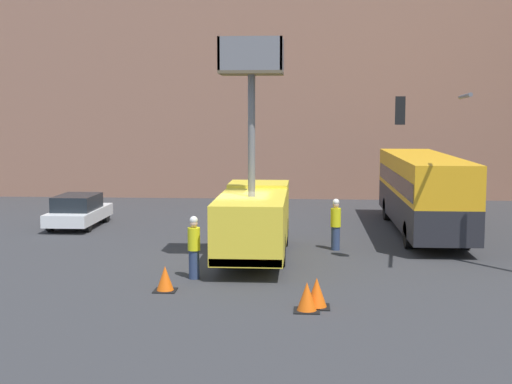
{
  "coord_description": "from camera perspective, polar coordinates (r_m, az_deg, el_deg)",
  "views": [
    {
      "loc": [
        2.49,
        -23.88,
        5.09
      ],
      "look_at": [
        0.74,
        1.48,
        2.24
      ],
      "focal_mm": 50.0,
      "sensor_mm": 36.0,
      "label": 1
    }
  ],
  "objects": [
    {
      "name": "traffic_cone_far_side",
      "position": [
        18.89,
        4.87,
        -8.08
      ],
      "size": [
        0.7,
        0.7,
        0.8
      ],
      "color": "black",
      "rests_on": "ground_plane"
    },
    {
      "name": "traffic_cone_near_truck",
      "position": [
        20.67,
        -7.29,
        -6.94
      ],
      "size": [
        0.64,
        0.64,
        0.73
      ],
      "color": "black",
      "rests_on": "ground_plane"
    },
    {
      "name": "city_bus",
      "position": [
        30.86,
        13.17,
        0.32
      ],
      "size": [
        2.42,
        11.52,
        3.28
      ],
      "rotation": [
        0.0,
        0.0,
        1.52
      ],
      "color": "#232328",
      "rests_on": "ground_plane"
    },
    {
      "name": "utility_truck",
      "position": [
        24.7,
        -0.16,
        -1.84
      ],
      "size": [
        2.24,
        7.34,
        7.46
      ],
      "color": "yellow",
      "rests_on": "ground_plane"
    },
    {
      "name": "traffic_light_pole",
      "position": [
        23.53,
        17.49,
        3.55
      ],
      "size": [
        4.19,
        3.94,
        5.9
      ],
      "color": "slate",
      "rests_on": "ground_plane"
    },
    {
      "name": "traffic_cone_mid_road",
      "position": [
        18.53,
        4.09,
        -8.41
      ],
      "size": [
        0.67,
        0.67,
        0.76
      ],
      "color": "black",
      "rests_on": "ground_plane"
    },
    {
      "name": "parked_car_curbside",
      "position": [
        32.67,
        -14.02,
        -1.45
      ],
      "size": [
        1.87,
        4.43,
        1.46
      ],
      "color": "silver",
      "rests_on": "ground_plane"
    },
    {
      "name": "ground_plane",
      "position": [
        24.54,
        -1.97,
        -5.58
      ],
      "size": [
        120.0,
        120.0,
        0.0
      ],
      "primitive_type": "plane",
      "color": "#333335"
    },
    {
      "name": "road_worker_near_truck",
      "position": [
        21.94,
        -4.99,
        -4.41
      ],
      "size": [
        0.38,
        0.38,
        1.95
      ],
      "rotation": [
        0.0,
        0.0,
        6.1
      ],
      "color": "navy",
      "rests_on": "ground_plane"
    },
    {
      "name": "road_worker_directing",
      "position": [
        26.56,
        6.39,
        -2.58
      ],
      "size": [
        0.38,
        0.38,
        1.92
      ],
      "rotation": [
        0.0,
        0.0,
        1.43
      ],
      "color": "navy",
      "rests_on": "ground_plane"
    },
    {
      "name": "building_backdrop_far",
      "position": [
        46.94,
        0.91,
        10.31
      ],
      "size": [
        44.0,
        10.0,
        16.6
      ],
      "color": "#936651",
      "rests_on": "ground_plane"
    }
  ]
}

